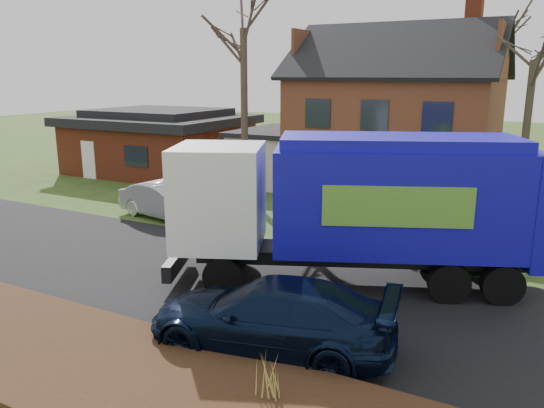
% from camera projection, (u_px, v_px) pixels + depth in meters
% --- Properties ---
extents(ground, '(120.00, 120.00, 0.00)m').
position_uv_depth(ground, '(197.00, 274.00, 15.56)').
color(ground, '#2E4717').
rests_on(ground, ground).
extents(road, '(80.00, 7.00, 0.02)m').
position_uv_depth(road, '(197.00, 274.00, 15.56)').
color(road, black).
rests_on(road, ground).
extents(mulch_verge, '(80.00, 3.50, 0.30)m').
position_uv_depth(mulch_verge, '(46.00, 350.00, 10.97)').
color(mulch_verge, black).
rests_on(mulch_verge, ground).
extents(main_house, '(12.95, 8.95, 9.26)m').
position_uv_depth(main_house, '(387.00, 109.00, 25.86)').
color(main_house, beige).
rests_on(main_house, ground).
extents(ranch_house, '(9.80, 8.20, 3.70)m').
position_uv_depth(ranch_house, '(160.00, 141.00, 31.73)').
color(ranch_house, '#993D21').
rests_on(ranch_house, ground).
extents(garbage_truck, '(9.91, 6.17, 4.14)m').
position_uv_depth(garbage_truck, '(358.00, 201.00, 14.31)').
color(garbage_truck, black).
rests_on(garbage_truck, ground).
extents(silver_sedan, '(4.62, 2.28, 1.46)m').
position_uv_depth(silver_sedan, '(167.00, 201.00, 21.44)').
color(silver_sedan, '#A9ADB1').
rests_on(silver_sedan, ground).
extents(navy_wagon, '(5.57, 3.05, 1.53)m').
position_uv_depth(navy_wagon, '(270.00, 316.00, 11.15)').
color(navy_wagon, black).
rests_on(navy_wagon, ground).
extents(tree_front_west, '(3.59, 3.59, 10.68)m').
position_uv_depth(tree_front_west, '(243.00, 1.00, 23.00)').
color(tree_front_west, '#47342A').
rests_on(tree_front_west, ground).
extents(tree_front_east, '(3.20, 3.20, 8.90)m').
position_uv_depth(tree_front_east, '(538.00, 31.00, 19.09)').
color(tree_front_east, '#413827').
rests_on(tree_front_east, ground).
extents(tree_back, '(3.24, 3.24, 10.26)m').
position_uv_depth(tree_back, '(505.00, 21.00, 29.22)').
color(tree_back, '#382B21').
rests_on(tree_back, ground).
extents(grass_clump_east, '(0.32, 0.26, 0.79)m').
position_uv_depth(grass_clump_east, '(268.00, 376.00, 9.07)').
color(grass_clump_east, '#AC974C').
rests_on(grass_clump_east, mulch_verge).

